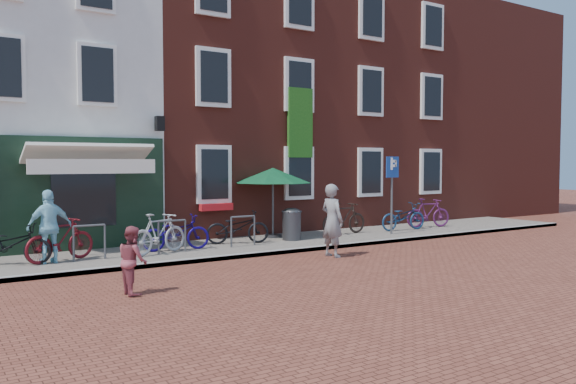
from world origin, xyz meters
TOP-DOWN VIEW (x-y plane):
  - ground at (0.00, 0.00)m, footprint 80.00×80.00m
  - sidewalk at (1.00, 1.50)m, footprint 24.00×3.00m
  - building_brick_mid at (2.00, 7.00)m, footprint 6.00×8.00m
  - building_brick_right at (8.00, 7.00)m, footprint 6.00×8.00m
  - filler_right at (14.50, 7.00)m, footprint 7.00×8.00m
  - litter_bin at (2.28, 1.53)m, footprint 0.54×0.54m
  - parking_sign at (5.65, 0.95)m, footprint 0.50×0.08m
  - parasol at (2.14, 2.34)m, footprint 2.33×2.33m
  - woman at (1.83, -0.98)m, footprint 0.53×0.72m
  - boy at (-3.60, -2.25)m, footprint 0.47×0.60m
  - cafe_person at (-4.34, 1.28)m, footprint 1.01×0.53m
  - bicycle_0 at (-5.11, 1.52)m, footprint 1.82×1.29m
  - bicycle_1 at (-4.09, 1.38)m, footprint 1.74×1.01m
  - bicycle_2 at (-1.27, 1.51)m, footprint 1.79×0.82m
  - bicycle_3 at (-1.84, 1.21)m, footprint 1.74×1.01m
  - bicycle_4 at (0.62, 1.73)m, footprint 1.83×1.15m
  - bicycle_5 at (4.37, 1.73)m, footprint 1.68×0.49m
  - bicycle_6 at (6.67, 1.49)m, footprint 1.78×0.77m
  - bicycle_7 at (7.98, 1.62)m, footprint 1.74×0.87m

SIDE VIEW (x-z plane):
  - ground at x=0.00m, z-range 0.00..0.00m
  - sidewalk at x=1.00m, z-range 0.00..0.10m
  - bicycle_0 at x=-5.11m, z-range 0.10..1.01m
  - bicycle_2 at x=-1.27m, z-range 0.10..1.01m
  - bicycle_4 at x=0.62m, z-range 0.10..1.01m
  - bicycle_6 at x=6.67m, z-range 0.10..1.01m
  - bicycle_1 at x=-4.09m, z-range 0.10..1.11m
  - bicycle_3 at x=-1.84m, z-range 0.10..1.11m
  - bicycle_5 at x=4.37m, z-range 0.10..1.11m
  - bicycle_7 at x=7.98m, z-range 0.10..1.11m
  - litter_bin at x=2.28m, z-range 0.12..1.11m
  - boy at x=-3.60m, z-range 0.00..1.22m
  - woman at x=1.83m, z-range 0.00..1.82m
  - cafe_person at x=-4.34m, z-range 0.10..1.74m
  - parking_sign at x=5.65m, z-range 0.56..2.99m
  - parasol at x=2.14m, z-range 0.95..3.13m
  - filler_right at x=14.50m, z-range 0.00..9.00m
  - building_brick_mid at x=2.00m, z-range 0.00..10.00m
  - building_brick_right at x=8.00m, z-range 0.00..10.00m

